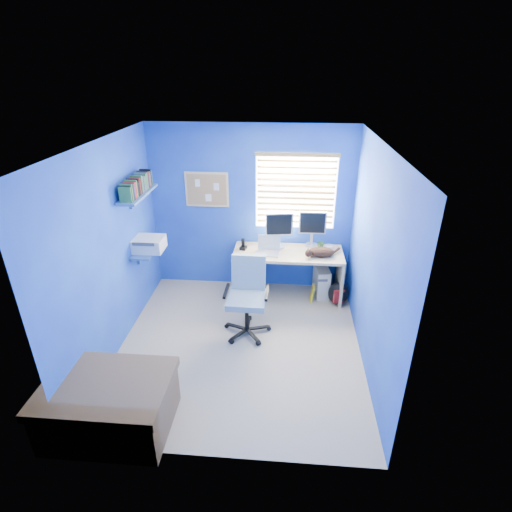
# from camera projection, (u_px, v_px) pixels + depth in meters

# --- Properties ---
(floor) EXTENTS (3.00, 3.20, 0.00)m
(floor) POSITION_uv_depth(u_px,v_px,m) (240.00, 345.00, 5.06)
(floor) COLOR tan
(floor) RESTS_ON ground
(ceiling) EXTENTS (3.00, 3.20, 0.00)m
(ceiling) POSITION_uv_depth(u_px,v_px,m) (236.00, 144.00, 3.96)
(ceiling) COLOR white
(ceiling) RESTS_ON wall_back
(wall_back) EXTENTS (3.00, 0.01, 2.50)m
(wall_back) POSITION_uv_depth(u_px,v_px,m) (251.00, 210.00, 5.95)
(wall_back) COLOR #1C34B5
(wall_back) RESTS_ON ground
(wall_front) EXTENTS (3.00, 0.01, 2.50)m
(wall_front) POSITION_uv_depth(u_px,v_px,m) (213.00, 347.00, 3.08)
(wall_front) COLOR #1C34B5
(wall_front) RESTS_ON ground
(wall_left) EXTENTS (0.01, 3.20, 2.50)m
(wall_left) POSITION_uv_depth(u_px,v_px,m) (110.00, 252.00, 4.62)
(wall_left) COLOR #1C34B5
(wall_left) RESTS_ON ground
(wall_right) EXTENTS (0.01, 3.20, 2.50)m
(wall_right) POSITION_uv_depth(u_px,v_px,m) (373.00, 262.00, 4.40)
(wall_right) COLOR #1C34B5
(wall_right) RESTS_ON ground
(desk) EXTENTS (1.59, 0.65, 0.74)m
(desk) POSITION_uv_depth(u_px,v_px,m) (287.00, 274.00, 5.98)
(desk) COLOR tan
(desk) RESTS_ON floor
(laptop) EXTENTS (0.35, 0.29, 0.22)m
(laptop) POSITION_uv_depth(u_px,v_px,m) (268.00, 247.00, 5.72)
(laptop) COLOR silver
(laptop) RESTS_ON desk
(monitor_left) EXTENTS (0.41, 0.18, 0.54)m
(monitor_left) POSITION_uv_depth(u_px,v_px,m) (279.00, 230.00, 5.85)
(monitor_left) COLOR silver
(monitor_left) RESTS_ON desk
(monitor_right) EXTENTS (0.40, 0.13, 0.54)m
(monitor_right) POSITION_uv_depth(u_px,v_px,m) (312.00, 229.00, 5.91)
(monitor_right) COLOR silver
(monitor_right) RESTS_ON desk
(phone) EXTENTS (0.11, 0.13, 0.17)m
(phone) POSITION_uv_depth(u_px,v_px,m) (243.00, 244.00, 5.87)
(phone) COLOR black
(phone) RESTS_ON desk
(mug) EXTENTS (0.10, 0.09, 0.10)m
(mug) POSITION_uv_depth(u_px,v_px,m) (320.00, 246.00, 5.89)
(mug) COLOR #316932
(mug) RESTS_ON desk
(cd_spindle) EXTENTS (0.13, 0.13, 0.07)m
(cd_spindle) POSITION_uv_depth(u_px,v_px,m) (329.00, 248.00, 5.87)
(cd_spindle) COLOR silver
(cd_spindle) RESTS_ON desk
(cat) EXTENTS (0.42, 0.32, 0.13)m
(cat) POSITION_uv_depth(u_px,v_px,m) (321.00, 252.00, 5.66)
(cat) COLOR black
(cat) RESTS_ON desk
(tower_pc) EXTENTS (0.24, 0.46, 0.45)m
(tower_pc) POSITION_uv_depth(u_px,v_px,m) (321.00, 281.00, 6.09)
(tower_pc) COLOR beige
(tower_pc) RESTS_ON floor
(drawer_boxes) EXTENTS (0.35, 0.28, 0.54)m
(drawer_boxes) POSITION_uv_depth(u_px,v_px,m) (248.00, 275.00, 6.15)
(drawer_boxes) COLOR tan
(drawer_boxes) RESTS_ON floor
(yellow_book) EXTENTS (0.03, 0.17, 0.24)m
(yellow_book) POSITION_uv_depth(u_px,v_px,m) (312.00, 293.00, 5.97)
(yellow_book) COLOR yellow
(yellow_book) RESTS_ON floor
(backpack) EXTENTS (0.36, 0.31, 0.35)m
(backpack) POSITION_uv_depth(u_px,v_px,m) (338.00, 293.00, 5.86)
(backpack) COLOR black
(backpack) RESTS_ON floor
(bed_corner) EXTENTS (1.14, 0.81, 0.55)m
(bed_corner) POSITION_uv_depth(u_px,v_px,m) (110.00, 405.00, 3.82)
(bed_corner) COLOR brown
(bed_corner) RESTS_ON floor
(office_chair) EXTENTS (0.61, 0.61, 1.02)m
(office_chair) POSITION_uv_depth(u_px,v_px,m) (247.00, 306.00, 5.17)
(office_chair) COLOR black
(office_chair) RESTS_ON floor
(window_blinds) EXTENTS (1.15, 0.05, 1.10)m
(window_blinds) POSITION_uv_depth(u_px,v_px,m) (296.00, 192.00, 5.74)
(window_blinds) COLOR white
(window_blinds) RESTS_ON ground
(corkboard) EXTENTS (0.64, 0.02, 0.52)m
(corkboard) POSITION_uv_depth(u_px,v_px,m) (207.00, 190.00, 5.84)
(corkboard) COLOR tan
(corkboard) RESTS_ON ground
(wall_shelves) EXTENTS (0.42, 0.90, 1.05)m
(wall_shelves) POSITION_uv_depth(u_px,v_px,m) (142.00, 215.00, 5.20)
(wall_shelves) COLOR #3C64A5
(wall_shelves) RESTS_ON ground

